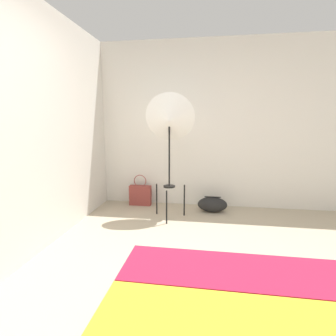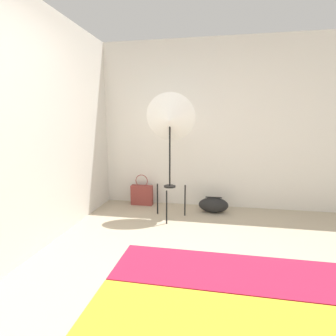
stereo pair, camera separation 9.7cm
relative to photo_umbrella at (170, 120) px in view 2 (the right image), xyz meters
The scene contains 6 objects.
ground_plane 2.37m from the photo_umbrella, 77.07° to the right, with size 14.00×14.00×0.00m, color tan.
wall_back 0.81m from the photo_umbrella, 57.49° to the left, with size 8.00×0.05×2.60m.
wall_side_left 1.51m from the photo_umbrella, 144.05° to the right, with size 0.05×8.00×2.60m.
photo_umbrella is the anchor object (origin of this frame).
tote_bag 1.42m from the photo_umbrella, 138.02° to the left, with size 0.35×0.12×0.51m.
duffel_bag 1.44m from the photo_umbrella, 28.58° to the left, with size 0.44×0.23×0.24m.
Camera 2 is at (0.19, -1.64, 1.36)m, focal length 28.00 mm.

